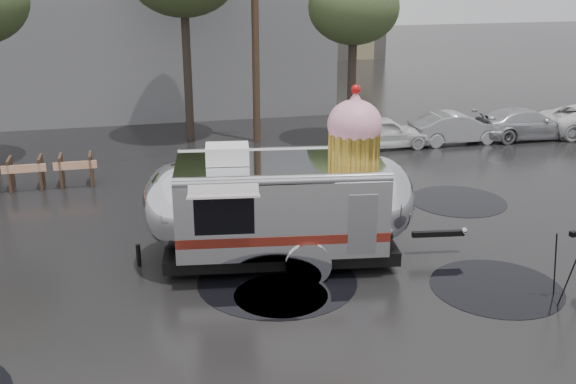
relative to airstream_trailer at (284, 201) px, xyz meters
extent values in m
plane|color=black|center=(-1.03, -2.95, -1.49)|extent=(120.00, 120.00, 0.00)
cylinder|color=black|center=(-0.39, -1.05, -1.48)|extent=(3.54, 3.54, 0.01)
cylinder|color=black|center=(5.95, 2.86, -1.48)|extent=(2.82, 2.82, 0.01)
cylinder|color=black|center=(-0.30, 1.18, -1.48)|extent=(1.75, 1.75, 0.01)
cylinder|color=black|center=(4.17, -2.45, -1.48)|extent=(2.85, 2.85, 0.01)
cylinder|color=black|center=(-0.47, -1.72, -1.48)|extent=(2.01, 2.01, 0.01)
cylinder|color=#473323|center=(1.47, 11.05, 3.01)|extent=(0.28, 0.28, 9.00)
cylinder|color=#382D26|center=(-1.03, 12.05, 1.89)|extent=(0.32, 0.32, 6.75)
cylinder|color=#382D26|center=(4.97, 10.05, 1.21)|extent=(0.32, 0.32, 5.40)
ellipsoid|color=#2E3F1C|center=(4.97, 10.05, 3.61)|extent=(3.36, 3.36, 2.64)
cube|color=#473323|center=(-7.03, 7.05, -0.99)|extent=(0.08, 0.80, 1.00)
cube|color=#473323|center=(-6.13, 7.05, -0.99)|extent=(0.08, 0.80, 1.00)
cube|color=#E5590C|center=(-6.58, 6.67, -0.74)|extent=(1.30, 0.04, 0.25)
cube|color=#473323|center=(-5.53, 7.05, -0.99)|extent=(0.08, 0.80, 1.00)
cube|color=#473323|center=(-4.63, 7.05, -0.99)|extent=(0.08, 0.80, 1.00)
cube|color=#E5590C|center=(-5.08, 6.67, -0.74)|extent=(1.30, 0.04, 0.25)
imported|color=silver|center=(5.97, 9.05, -0.79)|extent=(4.00, 1.80, 1.40)
imported|color=#B2B2B7|center=(8.97, 9.05, -0.79)|extent=(4.00, 1.80, 1.40)
imported|color=#B2B2B7|center=(11.97, 9.05, -0.77)|extent=(4.20, 1.80, 1.44)
cube|color=silver|center=(-0.10, 0.02, 0.00)|extent=(4.96, 3.06, 1.91)
ellipsoid|color=silver|center=(2.21, -0.30, 0.00)|extent=(1.91, 2.63, 1.91)
ellipsoid|color=silver|center=(-2.41, 0.34, 0.00)|extent=(1.91, 2.63, 1.91)
cube|color=black|center=(-0.10, 0.02, -1.12)|extent=(5.54, 2.83, 0.32)
cylinder|color=black|center=(0.28, -1.14, -1.12)|extent=(0.77, 0.33, 0.74)
cylinder|color=black|center=(0.58, 1.03, -1.12)|extent=(0.77, 0.33, 0.74)
cylinder|color=silver|center=(0.26, -1.28, -1.06)|extent=(1.02, 0.25, 1.02)
cube|color=black|center=(3.68, -0.51, -0.96)|extent=(1.28, 0.30, 0.13)
sphere|color=silver|center=(4.31, -0.60, -0.90)|extent=(0.19, 0.19, 0.17)
cylinder|color=black|center=(-3.35, 0.47, -1.22)|extent=(0.12, 0.12, 0.53)
cube|color=#5E1911|center=(-0.26, -1.18, -0.48)|extent=(4.62, 0.67, 0.21)
cube|color=#5E1911|center=(0.07, 1.22, -0.48)|extent=(4.62, 0.67, 0.21)
cube|color=black|center=(-1.53, -1.02, 0.16)|extent=(1.26, 0.21, 0.85)
cube|color=#B0A8A3|center=(-1.56, -1.27, 0.69)|extent=(1.54, 0.73, 0.15)
cube|color=silver|center=(1.41, -1.43, -0.16)|extent=(0.63, 0.12, 1.38)
cube|color=white|center=(-1.25, 0.18, 1.16)|extent=(1.04, 0.81, 0.40)
cylinder|color=gold|center=(1.58, -0.21, 1.27)|extent=(1.24, 1.24, 0.64)
ellipsoid|color=#FFA5BC|center=(1.58, -0.21, 1.78)|extent=(1.39, 1.39, 1.10)
cone|color=#FFA5BC|center=(1.58, -0.21, 2.33)|extent=(0.60, 0.60, 0.42)
sphere|color=red|center=(1.58, -0.21, 2.56)|extent=(0.24, 0.24, 0.21)
cylinder|color=black|center=(5.07, -3.11, -0.74)|extent=(0.29, 0.21, 1.51)
cylinder|color=black|center=(5.11, -3.57, -0.74)|extent=(0.32, 0.17, 1.51)
cube|color=black|center=(5.22, -3.33, 0.03)|extent=(0.14, 0.12, 0.11)
camera|label=1|loc=(-3.28, -14.20, 5.24)|focal=42.00mm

